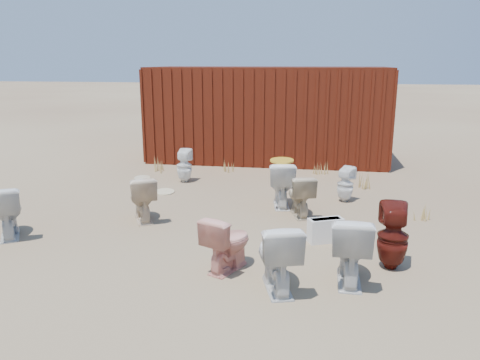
# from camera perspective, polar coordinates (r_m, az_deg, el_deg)

# --- Properties ---
(ground) EXTENTS (100.00, 100.00, 0.00)m
(ground) POSITION_cam_1_polar(r_m,az_deg,el_deg) (7.65, -0.72, -5.09)
(ground) COLOR brown
(ground) RESTS_ON ground
(shipping_container) EXTENTS (6.00, 2.40, 2.40)m
(shipping_container) POSITION_cam_1_polar(r_m,az_deg,el_deg) (12.44, 3.43, 8.07)
(shipping_container) COLOR #4A180C
(shipping_container) RESTS_ON ground
(toilet_front_a) EXTENTS (0.78, 0.89, 0.79)m
(toilet_front_a) POSITION_cam_1_polar(r_m,az_deg,el_deg) (7.71, -26.58, -3.41)
(toilet_front_a) COLOR silver
(toilet_front_a) RESTS_ON ground
(toilet_front_pink) EXTENTS (0.66, 0.81, 0.72)m
(toilet_front_pink) POSITION_cam_1_polar(r_m,az_deg,el_deg) (5.84, -1.52, -7.60)
(toilet_front_pink) COLOR #EE9B89
(toilet_front_pink) RESTS_ON ground
(toilet_front_c) EXTENTS (0.66, 0.90, 0.82)m
(toilet_front_c) POSITION_cam_1_polar(r_m,az_deg,el_deg) (5.36, 4.56, -9.13)
(toilet_front_c) COLOR silver
(toilet_front_c) RESTS_ON ground
(toilet_front_maroon) EXTENTS (0.40, 0.41, 0.85)m
(toilet_front_maroon) POSITION_cam_1_polar(r_m,az_deg,el_deg) (6.15, 18.13, -6.55)
(toilet_front_maroon) COLOR #54150E
(toilet_front_maroon) RESTS_ON ground
(toilet_front_e) EXTENTS (0.48, 0.83, 0.84)m
(toilet_front_e) POSITION_cam_1_polar(r_m,az_deg,el_deg) (5.66, 13.27, -8.07)
(toilet_front_e) COLOR silver
(toilet_front_e) RESTS_ON ground
(toilet_back_a) EXTENTS (0.33, 0.34, 0.72)m
(toilet_back_a) POSITION_cam_1_polar(r_m,az_deg,el_deg) (10.12, -6.81, 1.75)
(toilet_back_a) COLOR white
(toilet_back_a) RESTS_ON ground
(toilet_back_beige_left) EXTENTS (0.72, 0.85, 0.75)m
(toilet_back_beige_left) POSITION_cam_1_polar(r_m,az_deg,el_deg) (7.78, -11.85, -2.16)
(toilet_back_beige_left) COLOR beige
(toilet_back_beige_left) RESTS_ON ground
(toilet_back_beige_right) EXTENTS (0.58, 0.78, 0.72)m
(toilet_back_beige_right) POSITION_cam_1_polar(r_m,az_deg,el_deg) (7.91, 7.34, -1.83)
(toilet_back_beige_right) COLOR #C1AE8D
(toilet_back_beige_right) RESTS_ON ground
(toilet_back_yellowlid) EXTENTS (0.57, 0.87, 0.83)m
(toilet_back_yellowlid) POSITION_cam_1_polar(r_m,az_deg,el_deg) (8.38, 5.06, -0.45)
(toilet_back_yellowlid) COLOR white
(toilet_back_yellowlid) RESTS_ON ground
(toilet_back_e) EXTENTS (0.41, 0.41, 0.66)m
(toilet_back_e) POSITION_cam_1_polar(r_m,az_deg,el_deg) (8.86, 12.72, -0.51)
(toilet_back_e) COLOR white
(toilet_back_e) RESTS_ON ground
(yellow_lid) EXTENTS (0.42, 0.52, 0.02)m
(yellow_lid) POSITION_cam_1_polar(r_m,az_deg,el_deg) (8.29, 5.13, 2.39)
(yellow_lid) COLOR gold
(yellow_lid) RESTS_ON toilet_back_yellowlid
(loose_tank) EXTENTS (0.54, 0.39, 0.35)m
(loose_tank) POSITION_cam_1_polar(r_m,az_deg,el_deg) (6.88, 10.37, -6.04)
(loose_tank) COLOR silver
(loose_tank) RESTS_ON ground
(loose_lid_near) EXTENTS (0.52, 0.59, 0.02)m
(loose_lid_near) POSITION_cam_1_polar(r_m,az_deg,el_deg) (9.44, -9.15, -1.43)
(loose_lid_near) COLOR beige
(loose_lid_near) RESTS_ON ground
(loose_lid_far) EXTENTS (0.50, 0.56, 0.02)m
(loose_lid_far) POSITION_cam_1_polar(r_m,az_deg,el_deg) (10.64, -11.82, 0.24)
(loose_lid_far) COLOR #BEAF8A
(loose_lid_far) RESTS_ON ground
(weed_clump_a) EXTENTS (0.36, 0.36, 0.34)m
(weed_clump_a) POSITION_cam_1_polar(r_m,az_deg,el_deg) (11.22, -10.16, 1.86)
(weed_clump_a) COLOR #A28341
(weed_clump_a) RESTS_ON ground
(weed_clump_b) EXTENTS (0.32, 0.32, 0.26)m
(weed_clump_b) POSITION_cam_1_polar(r_m,az_deg,el_deg) (10.15, 5.51, 0.48)
(weed_clump_b) COLOR #A28341
(weed_clump_b) RESTS_ON ground
(weed_clump_c) EXTENTS (0.36, 0.36, 0.35)m
(weed_clump_c) POSITION_cam_1_polar(r_m,az_deg,el_deg) (9.93, 15.09, 0.01)
(weed_clump_c) COLOR #A28341
(weed_clump_c) RESTS_ON ground
(weed_clump_d) EXTENTS (0.30, 0.30, 0.24)m
(weed_clump_d) POSITION_cam_1_polar(r_m,az_deg,el_deg) (11.06, -1.36, 1.63)
(weed_clump_d) COLOR #A28341
(weed_clump_d) RESTS_ON ground
(weed_clump_e) EXTENTS (0.34, 0.34, 0.27)m
(weed_clump_e) POSITION_cam_1_polar(r_m,az_deg,el_deg) (10.88, 9.82, 1.31)
(weed_clump_e) COLOR #A28341
(weed_clump_e) RESTS_ON ground
(weed_clump_f) EXTENTS (0.28, 0.28, 0.25)m
(weed_clump_f) POSITION_cam_1_polar(r_m,az_deg,el_deg) (8.24, 21.31, -3.73)
(weed_clump_f) COLOR #A28341
(weed_clump_f) RESTS_ON ground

